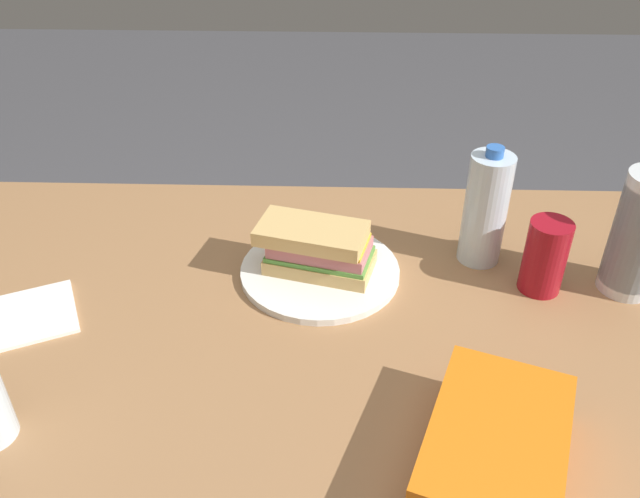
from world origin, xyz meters
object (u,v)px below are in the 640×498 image
paper_plate (320,271)px  soda_can_red (545,257)px  plastic_cup_stack (640,235)px  dining_table (297,387)px  chip_bag (495,449)px  water_bottle_spare (485,209)px  sandwich (317,248)px

paper_plate → soda_can_red: (-0.35, 0.03, 0.06)m
paper_plate → plastic_cup_stack: size_ratio=1.28×
dining_table → chip_bag: 0.35m
chip_bag → water_bottle_spare: 0.44m
paper_plate → sandwich: size_ratio=1.30×
sandwich → water_bottle_spare: bearing=-168.4°
sandwich → plastic_cup_stack: 0.49m
soda_can_red → plastic_cup_stack: plastic_cup_stack is taller
soda_can_red → chip_bag: 0.37m
paper_plate → chip_bag: 0.43m
soda_can_red → sandwich: bearing=-4.0°
soda_can_red → chip_bag: size_ratio=0.53×
paper_plate → dining_table: bearing=79.2°
water_bottle_spare → dining_table: bearing=35.7°
paper_plate → sandwich: sandwich is taller
dining_table → chip_bag: size_ratio=6.33×
paper_plate → plastic_cup_stack: (-0.49, 0.02, 0.10)m
soda_can_red → chip_bag: bearing=68.3°
soda_can_red → water_bottle_spare: water_bottle_spare is taller
soda_can_red → chip_bag: soda_can_red is taller
paper_plate → soda_can_red: 0.35m
chip_bag → plastic_cup_stack: (-0.27, -0.35, 0.07)m
sandwich → soda_can_red: size_ratio=1.64×
sandwich → chip_bag: size_ratio=0.87×
plastic_cup_stack → water_bottle_spare: bearing=-19.0°
soda_can_red → water_bottle_spare: 0.12m
sandwich → soda_can_red: (-0.35, 0.02, 0.01)m
dining_table → paper_plate: bearing=-100.8°
dining_table → paper_plate: size_ratio=5.59×
plastic_cup_stack → water_bottle_spare: water_bottle_spare is taller
sandwich → soda_can_red: soda_can_red is taller
water_bottle_spare → paper_plate: bearing=11.6°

